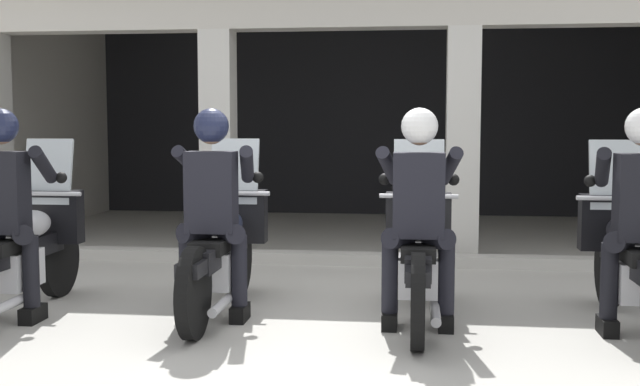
{
  "coord_description": "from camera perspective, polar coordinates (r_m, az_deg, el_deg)",
  "views": [
    {
      "loc": [
        0.75,
        -5.88,
        1.49
      ],
      "look_at": [
        0.0,
        0.22,
        0.94
      ],
      "focal_mm": 44.71,
      "sensor_mm": 36.0,
      "label": 1
    }
  ],
  "objects": [
    {
      "name": "ground_plane",
      "position": [
        9.03,
        2.15,
        -4.35
      ],
      "size": [
        80.0,
        80.0,
        0.0
      ],
      "primitive_type": "plane",
      "color": "#A8A59E"
    },
    {
      "name": "station_building",
      "position": [
        11.11,
        2.54,
        7.58
      ],
      "size": [
        9.15,
        4.77,
        3.09
      ],
      "color": "black",
      "rests_on": "ground"
    },
    {
      "name": "kerb_strip",
      "position": [
        8.36,
        0.96,
        -4.7
      ],
      "size": [
        8.65,
        0.24,
        0.12
      ],
      "primitive_type": "cube",
      "color": "#B7B5AD",
      "rests_on": "ground"
    },
    {
      "name": "motorcycle_far_left",
      "position": [
        6.62,
        -20.38,
        -3.77
      ],
      "size": [
        0.62,
        2.04,
        1.35
      ],
      "rotation": [
        0.0,
        0.0,
        -0.17
      ],
      "color": "black",
      "rests_on": "ground"
    },
    {
      "name": "police_officer_far_left",
      "position": [
        6.32,
        -21.69,
        -0.22
      ],
      "size": [
        0.63,
        0.61,
        1.58
      ],
      "rotation": [
        0.0,
        0.0,
        -0.17
      ],
      "color": "black",
      "rests_on": "ground"
    },
    {
      "name": "motorcycle_center_left",
      "position": [
        6.29,
        -6.98,
        -3.94
      ],
      "size": [
        0.62,
        2.04,
        1.35
      ],
      "rotation": [
        0.0,
        0.0,
        -0.2
      ],
      "color": "black",
      "rests_on": "ground"
    },
    {
      "name": "police_officer_center_left",
      "position": [
        5.96,
        -7.7,
        -0.2
      ],
      "size": [
        0.63,
        0.61,
        1.58
      ],
      "rotation": [
        0.0,
        0.0,
        -0.2
      ],
      "color": "black",
      "rests_on": "ground"
    },
    {
      "name": "motorcycle_center_right",
      "position": [
        6.03,
        7.05,
        -4.33
      ],
      "size": [
        0.62,
        2.04,
        1.35
      ],
      "rotation": [
        0.0,
        0.0,
        -0.18
      ],
      "color": "black",
      "rests_on": "ground"
    },
    {
      "name": "police_officer_center_right",
      "position": [
        5.69,
        7.08,
        -0.44
      ],
      "size": [
        0.63,
        0.61,
        1.58
      ],
      "rotation": [
        0.0,
        0.0,
        -0.18
      ],
      "color": "black",
      "rests_on": "ground"
    },
    {
      "name": "motorcycle_far_right",
      "position": [
        6.23,
        21.21,
        -4.34
      ],
      "size": [
        0.62,
        2.04,
        1.35
      ],
      "rotation": [
        0.0,
        0.0,
        -0.29
      ],
      "color": "black",
      "rests_on": "ground"
    }
  ]
}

